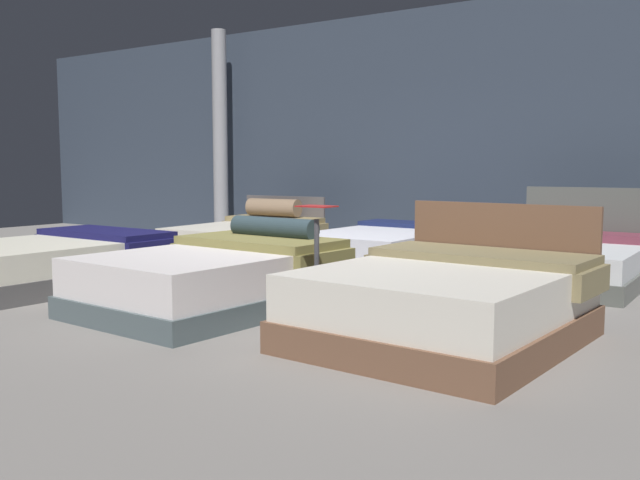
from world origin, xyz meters
TOP-DOWN VIEW (x-y plane):
  - ground_plane at (0.00, 0.00)m, footprint 18.00×18.00m
  - showroom_back_wall at (0.00, 3.62)m, footprint 18.00×0.06m
  - bed_0 at (-2.20, -1.31)m, footprint 1.68×2.14m
  - bed_1 at (0.03, -1.30)m, footprint 1.69×2.22m
  - bed_2 at (2.18, -1.24)m, footprint 1.79×2.06m
  - bed_3 at (-2.20, 1.79)m, footprint 1.64×2.12m
  - bed_4 at (0.06, 1.69)m, footprint 1.52×2.14m
  - bed_5 at (2.20, 1.76)m, footprint 1.63×1.97m
  - price_sign at (1.11, -1.29)m, footprint 0.28×0.24m
  - support_pillar at (-3.97, 3.17)m, footprint 0.25×0.25m

SIDE VIEW (x-z plane):
  - ground_plane at x=0.00m, z-range -0.02..0.00m
  - bed_5 at x=2.20m, z-range -0.27..0.73m
  - bed_4 at x=0.06m, z-range -0.02..0.49m
  - bed_3 at x=-2.20m, z-range -0.16..0.63m
  - bed_0 at x=-2.20m, z-range -0.02..0.50m
  - bed_1 at x=0.03m, z-range -0.10..0.65m
  - bed_2 at x=2.18m, z-range -0.19..0.75m
  - price_sign at x=1.11m, z-range -0.11..0.82m
  - showroom_back_wall at x=0.00m, z-range 0.00..3.50m
  - support_pillar at x=-3.97m, z-range 0.00..3.50m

